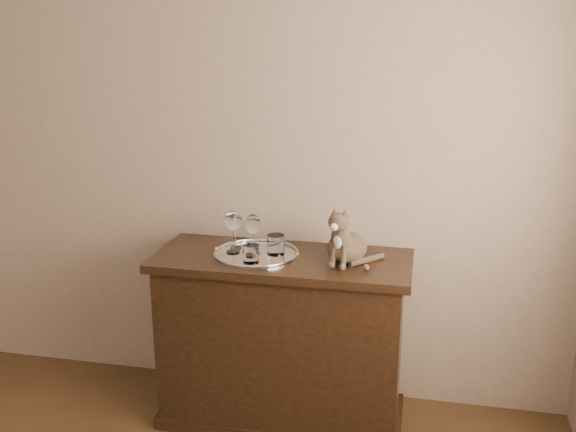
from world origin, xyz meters
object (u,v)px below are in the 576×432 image
sideboard (282,340)px  wine_glass_a (236,231)px  wine_glass_c (233,232)px  tumbler_c (276,245)px  tray (256,254)px  cat (348,233)px  wine_glass_d (253,234)px  tumbler_b (251,254)px

sideboard → wine_glass_a: size_ratio=6.83×
sideboard → wine_glass_c: size_ratio=5.91×
tumbler_c → sideboard: bearing=-13.3°
tray → wine_glass_a: size_ratio=2.28×
sideboard → cat: 0.64m
tray → tumbler_c: (0.09, 0.01, 0.05)m
wine_glass_a → wine_glass_d: 0.12m
cat → wine_glass_c: bearing=-161.7°
wine_glass_a → wine_glass_d: bearing=-32.1°
tumbler_c → wine_glass_c: bearing=-176.3°
sideboard → tumbler_c: 0.48m
wine_glass_c → tumbler_b: (0.12, -0.12, -0.06)m
sideboard → tray: bearing=-177.7°
wine_glass_a → tumbler_c: (0.21, -0.05, -0.04)m
wine_glass_c → cat: bearing=0.7°
wine_glass_a → tumbler_c: size_ratio=1.88×
wine_glass_c → tumbler_c: 0.21m
wine_glass_c → cat: cat is taller
tumbler_c → tumbler_b: bearing=-121.9°
tray → tumbler_b: bearing=-86.3°
wine_glass_d → tumbler_c: (0.10, 0.02, -0.05)m
wine_glass_c → cat: (0.54, 0.01, 0.03)m
wine_glass_c → sideboard: bearing=1.3°
cat → sideboard: bearing=-162.2°
wine_glass_a → wine_glass_c: (0.00, -0.06, 0.01)m
wine_glass_a → wine_glass_d: size_ratio=0.91×
tray → cat: cat is taller
tray → tumbler_b: tumbler_b is taller
tumbler_c → cat: bearing=-1.1°
tray → wine_glass_d: bearing=-156.7°
tumbler_b → cat: 0.45m
wine_glass_d → tumbler_c: 0.12m
wine_glass_d → tumbler_b: bearing=-80.4°
tray → wine_glass_d: size_ratio=2.07×
tumbler_c → cat: size_ratio=0.34×
sideboard → tray: tray is taller
tray → wine_glass_a: (-0.12, 0.06, 0.09)m
tray → tumbler_c: 0.10m
sideboard → wine_glass_c: (-0.24, -0.01, 0.53)m
wine_glass_c → cat: size_ratio=0.74×
sideboard → wine_glass_c: wine_glass_c is taller
sideboard → cat: cat is taller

